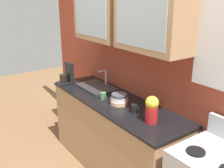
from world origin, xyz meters
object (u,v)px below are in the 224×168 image
object	(u,v)px
vase	(152,109)
coffee_maker	(67,76)
sink_faucet	(97,87)
bowl_stack	(119,99)
cup_near_bowls	(135,109)
cup_near_sink	(103,96)

from	to	relation	value
vase	coffee_maker	size ratio (longest dim) A/B	0.92
sink_faucet	bowl_stack	xyz separation A→B (m)	(0.58, -0.07, 0.04)
sink_faucet	cup_near_bowls	bearing A→B (deg)	-5.32
cup_near_bowls	coffee_maker	bearing A→B (deg)	-173.16
vase	cup_near_bowls	bearing A→B (deg)	177.72
sink_faucet	cup_near_bowls	size ratio (longest dim) A/B	4.92
vase	cup_near_bowls	world-z (taller)	vase
sink_faucet	coffee_maker	xyz separation A→B (m)	(-0.40, -0.23, 0.09)
sink_faucet	coffee_maker	world-z (taller)	coffee_maker
sink_faucet	vase	world-z (taller)	vase
vase	sink_faucet	bearing A→B (deg)	175.39
cup_near_sink	cup_near_bowls	world-z (taller)	cup_near_bowls
cup_near_bowls	sink_faucet	bearing A→B (deg)	174.68
sink_faucet	coffee_maker	distance (m)	0.47
vase	coffee_maker	distance (m)	1.51
vase	coffee_maker	xyz separation A→B (m)	(-1.51, -0.14, -0.03)
sink_faucet	cup_near_bowls	world-z (taller)	sink_faucet
cup_near_sink	cup_near_bowls	size ratio (longest dim) A/B	0.97
bowl_stack	cup_near_sink	world-z (taller)	bowl_stack
vase	cup_near_bowls	distance (m)	0.27
cup_near_sink	coffee_maker	distance (m)	0.76
cup_near_sink	vase	bearing A→B (deg)	3.66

